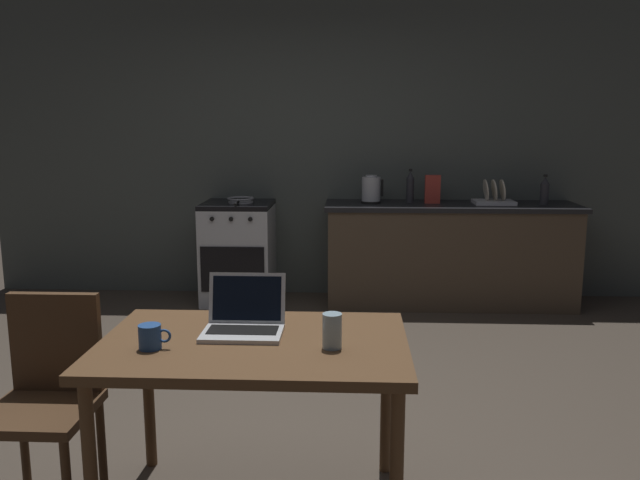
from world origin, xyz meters
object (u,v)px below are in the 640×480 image
laptop (244,321)px  bottle_b (410,187)px  coffee_mug (151,337)px  cereal_box (433,189)px  dining_table (254,359)px  frying_pan (241,200)px  bottle (545,191)px  drinking_glass (332,331)px  electric_kettle (371,190)px  dish_rack (494,198)px  chair (48,389)px  stove_oven (238,252)px

laptop → bottle_b: 3.28m
coffee_mug → cereal_box: bearing=66.1°
dining_table → laptop: 0.16m
frying_pan → bottle_b: 1.48m
bottle → bottle_b: (-1.12, 0.13, 0.02)m
drinking_glass → bottle_b: size_ratio=0.46×
electric_kettle → bottle: 1.46m
electric_kettle → coffee_mug: electric_kettle is taller
drinking_glass → dish_rack: dish_rack is taller
chair → coffee_mug: (0.48, -0.12, 0.27)m
dining_table → drinking_glass: 0.35m
chair → stove_oven: bearing=101.4°
electric_kettle → chair: bearing=-114.1°
laptop → coffee_mug: (-0.32, -0.21, 0.00)m
chair → bottle: (2.86, 3.09, 0.50)m
stove_oven → dish_rack: bearing=0.1°
dining_table → bottle_b: 3.37m
electric_kettle → bottle_b: bottle_b is taller
electric_kettle → dish_rack: bearing=0.0°
coffee_mug → bottle_b: 3.58m
frying_pan → coffee_mug: frying_pan is taller
dining_table → chair: 0.86m
dish_rack → bottle: bearing=-7.0°
chair → bottle_b: size_ratio=3.05×
stove_oven → frying_pan: bearing=-39.0°
laptop → dish_rack: (1.65, 3.05, 0.15)m
stove_oven → coffee_mug: stove_oven is taller
electric_kettle → bottle_b: 0.35m
electric_kettle → coffee_mug: (-0.93, -3.26, -0.22)m
frying_pan → dish_rack: dish_rack is taller
laptop → dish_rack: size_ratio=0.94×
dining_table → bottle_b: size_ratio=4.16×
stove_oven → coffee_mug: 3.28m
chair → dish_rack: (2.45, 3.14, 0.43)m
chair → drinking_glass: chair is taller
electric_kettle → dining_table: bearing=-99.9°
electric_kettle → frying_pan: electric_kettle is taller
electric_kettle → frying_pan: 1.13m
dish_rack → electric_kettle: bearing=-180.0°
cereal_box → dish_rack: size_ratio=0.71×
coffee_mug → cereal_box: cereal_box is taller
electric_kettle → cereal_box: bearing=2.2°
electric_kettle → drinking_glass: bearing=-94.3°
frying_pan → coffee_mug: bearing=-86.4°
bottle → bottle_b: 1.12m
frying_pan → dish_rack: bearing=0.8°
dining_table → cereal_box: (1.08, 3.17, 0.35)m
electric_kettle → bottle: bottle is taller
drinking_glass → cereal_box: cereal_box is taller
coffee_mug → drinking_glass: drinking_glass is taller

